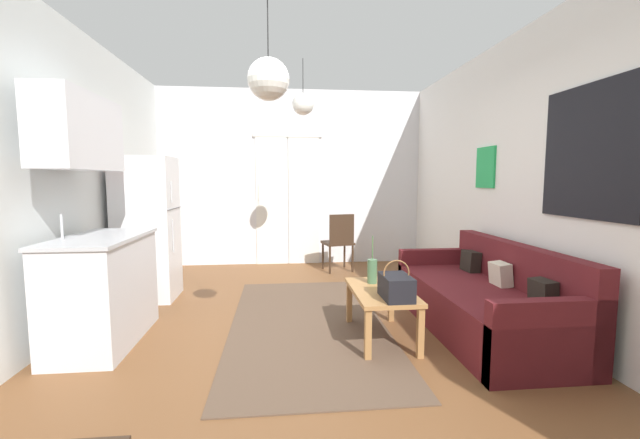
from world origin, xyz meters
TOP-DOWN VIEW (x-y plane):
  - ground_plane at (0.00, 0.00)m, footprint 4.82×7.41m
  - wall_back at (-0.00, 3.45)m, footprint 4.42×0.13m
  - wall_right at (2.16, -0.00)m, footprint 0.12×7.01m
  - wall_left at (-2.16, 0.00)m, footprint 0.12×7.01m
  - area_rug at (0.04, 0.60)m, footprint 1.45×2.97m
  - couch at (1.67, 0.26)m, footprint 0.88×2.04m
  - coffee_table at (0.66, 0.18)m, footprint 0.50×0.90m
  - bamboo_vase at (0.63, 0.40)m, footprint 0.09×0.09m
  - handbag at (0.71, -0.09)m, footprint 0.22×0.34m
  - refrigerator at (-1.74, 1.62)m, footprint 0.64×0.59m
  - kitchen_counter at (-1.74, 0.34)m, footprint 0.59×1.13m
  - accent_chair at (0.67, 2.73)m, footprint 0.49×0.48m
  - pendant_lamp_near at (-0.28, -0.41)m, footprint 0.28×0.28m
  - pendant_lamp_far at (0.08, 1.79)m, footprint 0.26×0.26m

SIDE VIEW (x-z plane):
  - ground_plane at x=0.00m, z-range -0.10..0.00m
  - area_rug at x=0.04m, z-range 0.00..0.01m
  - couch at x=1.67m, z-range -0.14..0.67m
  - coffee_table at x=0.66m, z-range 0.16..0.59m
  - accent_chair at x=0.67m, z-range 0.05..0.93m
  - handbag at x=0.71m, z-range 0.38..0.69m
  - bamboo_vase at x=0.63m, z-range 0.33..0.77m
  - kitchen_counter at x=-1.74m, z-range -0.24..1.83m
  - refrigerator at x=-1.74m, z-range 0.00..1.65m
  - wall_back at x=0.00m, z-range -0.01..2.82m
  - wall_left at x=-2.16m, z-range 0.00..2.83m
  - wall_right at x=2.16m, z-range 0.00..2.84m
  - pendant_lamp_near at x=-0.28m, z-range 1.59..2.51m
  - pendant_lamp_far at x=0.08m, z-range 1.96..2.63m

